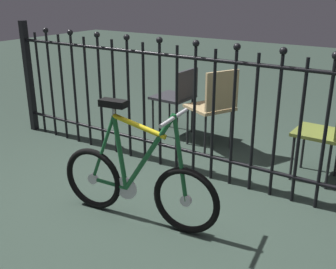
{
  "coord_description": "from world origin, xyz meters",
  "views": [
    {
      "loc": [
        1.72,
        -2.34,
        1.68
      ],
      "look_at": [
        0.01,
        0.21,
        0.55
      ],
      "focal_mm": 43.56,
      "sensor_mm": 36.0,
      "label": 1
    }
  ],
  "objects_px": {
    "chair_tan": "(215,102)",
    "chair_olive": "(327,129)",
    "chair_charcoal": "(178,94)",
    "bicycle": "(137,182)"
  },
  "relations": [
    {
      "from": "chair_olive",
      "to": "chair_charcoal",
      "type": "bearing_deg",
      "value": 170.63
    },
    {
      "from": "chair_charcoal",
      "to": "chair_olive",
      "type": "height_order",
      "value": "same"
    },
    {
      "from": "bicycle",
      "to": "chair_olive",
      "type": "xyz_separation_m",
      "value": [
        0.99,
        1.46,
        0.18
      ]
    },
    {
      "from": "chair_olive",
      "to": "chair_tan",
      "type": "bearing_deg",
      "value": 173.9
    },
    {
      "from": "bicycle",
      "to": "chair_charcoal",
      "type": "relative_size",
      "value": 1.64
    },
    {
      "from": "chair_tan",
      "to": "chair_olive",
      "type": "distance_m",
      "value": 1.18
    },
    {
      "from": "chair_tan",
      "to": "chair_olive",
      "type": "height_order",
      "value": "chair_tan"
    },
    {
      "from": "bicycle",
      "to": "chair_tan",
      "type": "relative_size",
      "value": 1.48
    },
    {
      "from": "chair_charcoal",
      "to": "chair_olive",
      "type": "bearing_deg",
      "value": -9.37
    },
    {
      "from": "chair_olive",
      "to": "bicycle",
      "type": "bearing_deg",
      "value": -124.06
    }
  ]
}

